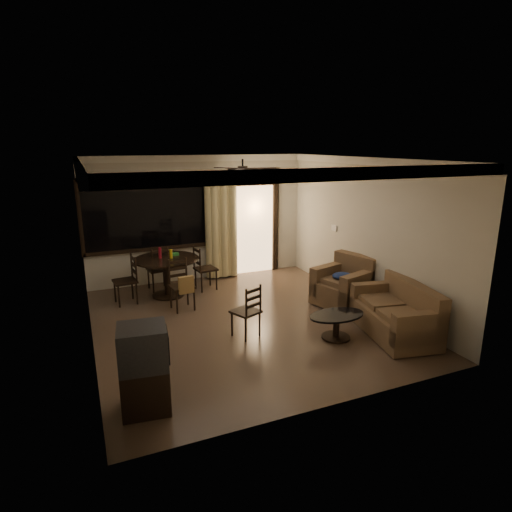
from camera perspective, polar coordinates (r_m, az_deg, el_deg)
name	(u,v)px	position (r m, az deg, el deg)	size (l,w,h in m)	color
ground	(244,321)	(7.64, -1.63, -8.67)	(5.50, 5.50, 0.00)	#7F6651
room_shell	(239,204)	(8.96, -2.31, 7.00)	(5.50, 6.70, 5.50)	beige
dining_table	(167,266)	(8.85, -11.81, -1.34)	(1.28, 1.28, 1.02)	black
dining_chair_west	(126,289)	(8.75, -16.91, -4.27)	(0.47, 0.47, 0.95)	black
dining_chair_east	(205,276)	(9.23, -6.77, -2.73)	(0.47, 0.47, 0.95)	black
dining_chair_south	(182,294)	(8.18, -9.79, -5.00)	(0.47, 0.52, 0.95)	black
dining_chair_north	(159,277)	(9.37, -12.84, -2.74)	(0.47, 0.47, 0.95)	black
tv_cabinet	(144,369)	(5.25, -14.67, -14.33)	(0.61, 0.56, 1.05)	black
sofa	(397,315)	(7.38, 18.35, -7.47)	(1.14, 1.73, 0.85)	#4A3022
armchair	(345,285)	(8.45, 11.81, -3.86)	(1.16, 1.16, 0.93)	#4A3022
coffee_table	(336,322)	(7.03, 10.68, -8.67)	(0.94, 0.56, 0.41)	black
side_chair	(246,321)	(6.99, -1.31, -8.63)	(0.51, 0.51, 0.89)	black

